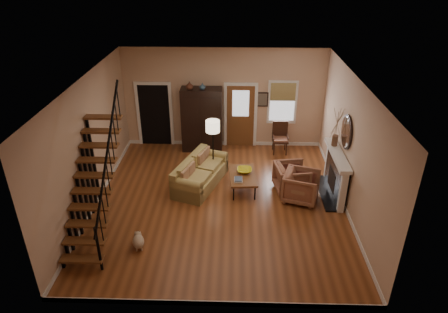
{
  "coord_description": "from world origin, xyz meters",
  "views": [
    {
      "loc": [
        0.38,
        -8.85,
        5.99
      ],
      "look_at": [
        0.1,
        0.4,
        1.15
      ],
      "focal_mm": 32.0,
      "sensor_mm": 36.0,
      "label": 1
    }
  ],
  "objects_px": {
    "armoire": "(202,120)",
    "coffee_table": "(242,182)",
    "sofa": "(201,173)",
    "floor_lamp": "(213,149)",
    "armchair_left": "(301,186)",
    "side_chair": "(280,138)",
    "armchair_right": "(292,178)"
  },
  "relations": [
    {
      "from": "armoire",
      "to": "side_chair",
      "type": "bearing_deg",
      "value": -4.48
    },
    {
      "from": "sofa",
      "to": "side_chair",
      "type": "xyz_separation_m",
      "value": [
        2.43,
        2.09,
        0.13
      ]
    },
    {
      "from": "armchair_left",
      "to": "armchair_right",
      "type": "height_order",
      "value": "armchair_left"
    },
    {
      "from": "armchair_right",
      "to": "floor_lamp",
      "type": "relative_size",
      "value": 0.51
    },
    {
      "from": "armoire",
      "to": "floor_lamp",
      "type": "bearing_deg",
      "value": -75.32
    },
    {
      "from": "coffee_table",
      "to": "sofa",
      "type": "bearing_deg",
      "value": 169.24
    },
    {
      "from": "armoire",
      "to": "side_chair",
      "type": "relative_size",
      "value": 2.06
    },
    {
      "from": "coffee_table",
      "to": "armchair_left",
      "type": "distance_m",
      "value": 1.62
    },
    {
      "from": "armoire",
      "to": "armchair_right",
      "type": "bearing_deg",
      "value": -43.87
    },
    {
      "from": "armoire",
      "to": "armchair_left",
      "type": "distance_m",
      "value": 4.17
    },
    {
      "from": "armchair_left",
      "to": "coffee_table",
      "type": "bearing_deg",
      "value": 90.96
    },
    {
      "from": "sofa",
      "to": "side_chair",
      "type": "height_order",
      "value": "side_chair"
    },
    {
      "from": "armoire",
      "to": "sofa",
      "type": "xyz_separation_m",
      "value": [
        0.12,
        -2.29,
        -0.67
      ]
    },
    {
      "from": "armoire",
      "to": "armchair_right",
      "type": "relative_size",
      "value": 2.38
    },
    {
      "from": "armchair_left",
      "to": "side_chair",
      "type": "xyz_separation_m",
      "value": [
        -0.3,
        2.78,
        0.1
      ]
    },
    {
      "from": "coffee_table",
      "to": "side_chair",
      "type": "height_order",
      "value": "side_chair"
    },
    {
      "from": "armoire",
      "to": "sofa",
      "type": "distance_m",
      "value": 2.39
    },
    {
      "from": "coffee_table",
      "to": "armoire",
      "type": "bearing_deg",
      "value": 117.44
    },
    {
      "from": "armchair_right",
      "to": "floor_lamp",
      "type": "height_order",
      "value": "floor_lamp"
    },
    {
      "from": "sofa",
      "to": "armchair_right",
      "type": "xyz_separation_m",
      "value": [
        2.52,
        -0.26,
        0.02
      ]
    },
    {
      "from": "sofa",
      "to": "floor_lamp",
      "type": "distance_m",
      "value": 0.81
    },
    {
      "from": "sofa",
      "to": "armchair_right",
      "type": "distance_m",
      "value": 2.54
    },
    {
      "from": "side_chair",
      "to": "coffee_table",
      "type": "bearing_deg",
      "value": -118.27
    },
    {
      "from": "armchair_left",
      "to": "floor_lamp",
      "type": "height_order",
      "value": "floor_lamp"
    },
    {
      "from": "side_chair",
      "to": "floor_lamp",
      "type": "bearing_deg",
      "value": -143.98
    },
    {
      "from": "armoire",
      "to": "sofa",
      "type": "height_order",
      "value": "armoire"
    },
    {
      "from": "sofa",
      "to": "floor_lamp",
      "type": "relative_size",
      "value": 1.18
    },
    {
      "from": "armoire",
      "to": "armchair_right",
      "type": "xyz_separation_m",
      "value": [
        2.65,
        -2.55,
        -0.65
      ]
    },
    {
      "from": "sofa",
      "to": "floor_lamp",
      "type": "xyz_separation_m",
      "value": [
        0.33,
        0.56,
        0.48
      ]
    },
    {
      "from": "armoire",
      "to": "coffee_table",
      "type": "bearing_deg",
      "value": -62.56
    },
    {
      "from": "armoire",
      "to": "floor_lamp",
      "type": "height_order",
      "value": "armoire"
    },
    {
      "from": "armchair_left",
      "to": "floor_lamp",
      "type": "relative_size",
      "value": 0.52
    }
  ]
}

